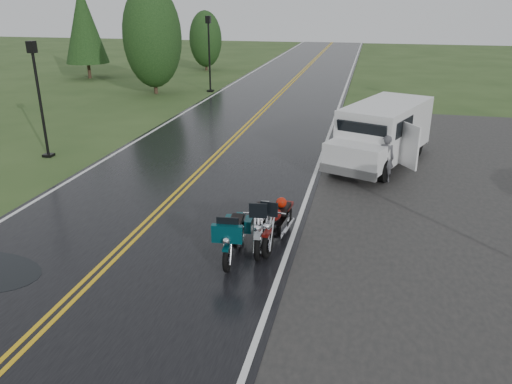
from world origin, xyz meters
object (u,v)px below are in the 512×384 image
motorcycle_teal (227,248)px  lamp_post_far_left (209,54)px  van_white (337,142)px  motorcycle_silver (258,236)px  person_at_van (385,159)px  motorcycle_red (268,234)px  lamp_post_near_left (40,100)px

motorcycle_teal → lamp_post_far_left: 22.39m
motorcycle_teal → van_white: size_ratio=0.37×
motorcycle_silver → person_at_van: (2.78, 5.92, 0.12)m
motorcycle_teal → person_at_van: (3.29, 6.55, 0.16)m
motorcycle_silver → lamp_post_far_left: (-7.64, 20.54, 1.64)m
motorcycle_silver → person_at_van: 6.54m
van_white → motorcycle_red: bearing=-77.6°
motorcycle_red → lamp_post_near_left: lamp_post_near_left is taller
motorcycle_red → motorcycle_teal: size_ratio=1.06×
lamp_post_far_left → van_white: bearing=-57.7°
motorcycle_red → van_white: van_white is taller
motorcycle_teal → van_white: 7.36m
van_white → lamp_post_far_left: bearing=143.8°
motorcycle_silver → person_at_van: person_at_van is taller
motorcycle_teal → lamp_post_far_left: size_ratio=0.45×
lamp_post_far_left → motorcycle_teal: bearing=-71.4°
motorcycle_red → lamp_post_far_left: lamp_post_far_left is taller
motorcycle_red → person_at_van: (2.59, 5.77, 0.12)m
lamp_post_near_left → van_white: bearing=2.6°
motorcycle_silver → van_white: van_white is taller
motorcycle_red → lamp_post_far_left: size_ratio=0.48×
lamp_post_near_left → lamp_post_far_left: bearing=83.4°
van_white → lamp_post_near_left: (-10.52, -0.48, 1.01)m
motorcycle_red → lamp_post_near_left: bearing=154.1°
person_at_van → lamp_post_near_left: 12.16m
lamp_post_near_left → lamp_post_far_left: (1.67, 14.51, 0.19)m
motorcycle_silver → lamp_post_near_left: 11.18m
van_white → lamp_post_near_left: bearing=-155.9°
person_at_van → van_white: bearing=-27.4°
person_at_van → lamp_post_near_left: size_ratio=0.37×
motorcycle_red → motorcycle_teal: 1.05m
motorcycle_silver → lamp_post_near_left: bearing=140.1°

